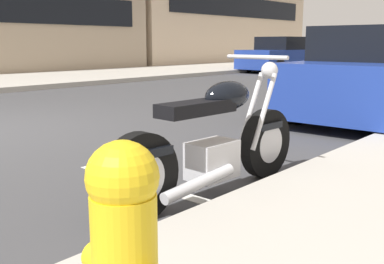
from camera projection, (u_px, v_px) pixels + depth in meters
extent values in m
cube|color=#ADA89E|center=(185.00, 70.00, 19.52)|extent=(120.00, 5.00, 0.14)
cube|color=silver|center=(164.00, 189.00, 3.78)|extent=(0.12, 2.20, 0.01)
cylinder|color=black|center=(266.00, 143.00, 4.10)|extent=(0.63, 0.14, 0.63)
cylinder|color=silver|center=(266.00, 143.00, 4.10)|extent=(0.35, 0.14, 0.34)
cylinder|color=black|center=(140.00, 177.00, 3.06)|extent=(0.63, 0.14, 0.63)
cylinder|color=silver|center=(140.00, 177.00, 3.06)|extent=(0.35, 0.14, 0.34)
cube|color=silver|center=(212.00, 160.00, 3.59)|extent=(0.41, 0.28, 0.30)
cube|color=black|center=(197.00, 108.00, 3.38)|extent=(0.69, 0.25, 0.10)
ellipsoid|color=black|center=(228.00, 96.00, 3.62)|extent=(0.49, 0.26, 0.24)
cube|color=black|center=(145.00, 152.00, 3.07)|extent=(0.37, 0.20, 0.06)
cube|color=black|center=(265.00, 125.00, 4.06)|extent=(0.33, 0.17, 0.06)
cylinder|color=silver|center=(251.00, 110.00, 3.99)|extent=(0.34, 0.06, 0.65)
cylinder|color=silver|center=(264.00, 112.00, 3.89)|extent=(0.34, 0.06, 0.65)
cylinder|color=silver|center=(257.00, 57.00, 3.83)|extent=(0.07, 0.62, 0.04)
sphere|color=silver|center=(270.00, 70.00, 3.99)|extent=(0.15, 0.15, 0.15)
cylinder|color=silver|center=(199.00, 183.00, 3.30)|extent=(0.71, 0.12, 0.16)
cube|color=navy|center=(380.00, 85.00, 7.22)|extent=(4.04, 1.86, 0.78)
cube|color=black|center=(383.00, 44.00, 7.07)|extent=(2.07, 1.67, 0.52)
cylinder|color=black|center=(359.00, 90.00, 8.77)|extent=(0.62, 0.23, 0.62)
cylinder|color=black|center=(295.00, 104.00, 6.79)|extent=(0.62, 0.23, 0.62)
cube|color=navy|center=(282.00, 59.00, 19.21)|extent=(4.47, 1.99, 0.77)
cube|color=black|center=(286.00, 43.00, 19.26)|extent=(2.53, 1.73, 0.53)
cylinder|color=black|center=(278.00, 66.00, 17.71)|extent=(0.63, 0.26, 0.62)
cylinder|color=black|center=(247.00, 65.00, 18.80)|extent=(0.63, 0.26, 0.62)
cylinder|color=black|center=(316.00, 64.00, 19.72)|extent=(0.63, 0.26, 0.62)
cylinder|color=black|center=(286.00, 63.00, 20.81)|extent=(0.63, 0.26, 0.62)
sphere|color=gold|center=(122.00, 177.00, 1.44)|extent=(0.24, 0.24, 0.24)
cylinder|color=gold|center=(100.00, 258.00, 1.60)|extent=(0.10, 0.08, 0.10)
cube|color=black|center=(38.00, 8.00, 16.46)|extent=(9.08, 0.06, 1.10)
cube|color=black|center=(243.00, 7.00, 25.89)|extent=(12.16, 0.06, 1.10)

